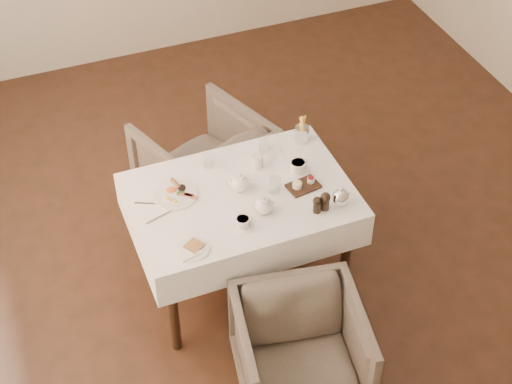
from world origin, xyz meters
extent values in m
plane|color=black|center=(0.00, 0.00, 0.00)|extent=(5.00, 5.00, 0.00)
cube|color=black|center=(-0.57, -0.33, 0.72)|extent=(1.20, 0.80, 0.04)
cube|color=white|center=(-0.57, -0.33, 0.64)|extent=(1.28, 0.88, 0.23)
cylinder|color=black|center=(-1.11, 0.01, 0.35)|extent=(0.06, 0.06, 0.70)
cylinder|color=black|center=(-0.03, 0.01, 0.35)|extent=(0.06, 0.06, 0.70)
cylinder|color=black|center=(-1.11, -0.67, 0.35)|extent=(0.06, 0.06, 0.70)
cylinder|color=black|center=(-0.03, -0.67, 0.35)|extent=(0.06, 0.06, 0.70)
imported|color=#4F4439|center=(-0.55, -1.18, 0.31)|extent=(0.78, 0.80, 0.63)
imported|color=#4F4439|center=(-0.54, 0.45, 0.35)|extent=(0.97, 0.98, 0.70)
cylinder|color=white|center=(-0.92, -0.21, 0.76)|extent=(0.25, 0.25, 0.01)
ellipsoid|color=orange|center=(-0.93, -0.16, 0.77)|extent=(0.06, 0.06, 0.02)
cylinder|color=brown|center=(-0.90, -0.13, 0.78)|extent=(0.04, 0.09, 0.02)
cylinder|color=black|center=(-0.87, -0.17, 0.77)|extent=(0.05, 0.05, 0.01)
cube|color=#9D3124|center=(-0.85, -0.25, 0.77)|extent=(0.09, 0.08, 0.01)
ellipsoid|color=#264C19|center=(-0.89, -0.21, 0.77)|extent=(0.05, 0.04, 0.02)
cylinder|color=white|center=(-0.96, -0.65, 0.76)|extent=(0.18, 0.18, 0.01)
cube|color=brown|center=(-0.95, -0.64, 0.77)|extent=(0.12, 0.12, 0.01)
cube|color=white|center=(-0.99, -0.67, 0.76)|extent=(0.13, 0.11, 0.01)
cylinder|color=white|center=(-0.39, -0.14, 0.80)|extent=(0.08, 0.08, 0.08)
cylinder|color=white|center=(-0.65, -0.58, 0.76)|extent=(0.12, 0.12, 0.01)
cylinder|color=white|center=(-0.65, -0.58, 0.79)|extent=(0.08, 0.08, 0.05)
cylinder|color=brown|center=(-0.65, -0.58, 0.81)|extent=(0.07, 0.07, 0.00)
cylinder|color=white|center=(-0.18, -0.27, 0.76)|extent=(0.14, 0.14, 0.01)
cylinder|color=white|center=(-0.18, -0.27, 0.79)|extent=(0.11, 0.11, 0.06)
cylinder|color=brown|center=(-0.18, -0.27, 0.82)|extent=(0.08, 0.08, 0.00)
cylinder|color=silver|center=(-0.66, -0.03, 0.80)|extent=(0.08, 0.08, 0.09)
cylinder|color=silver|center=(-0.38, -0.38, 0.80)|extent=(0.08, 0.08, 0.10)
cylinder|color=silver|center=(-0.29, -0.02, 0.80)|extent=(0.07, 0.07, 0.09)
cube|color=black|center=(-0.21, -0.41, 0.76)|extent=(0.20, 0.15, 0.02)
cylinder|color=white|center=(-0.25, -0.41, 0.79)|extent=(0.06, 0.06, 0.03)
cylinder|color=maroon|center=(-0.16, -0.40, 0.79)|extent=(0.04, 0.04, 0.03)
cylinder|color=silver|center=(-0.04, -0.01, 0.81)|extent=(0.09, 0.09, 0.10)
cube|color=silver|center=(-1.07, -0.22, 0.76)|extent=(0.18, 0.09, 0.00)
cube|color=silver|center=(-1.05, -0.34, 0.76)|extent=(0.18, 0.07, 0.00)
camera|label=1|loc=(-1.69, -3.44, 3.82)|focal=55.00mm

